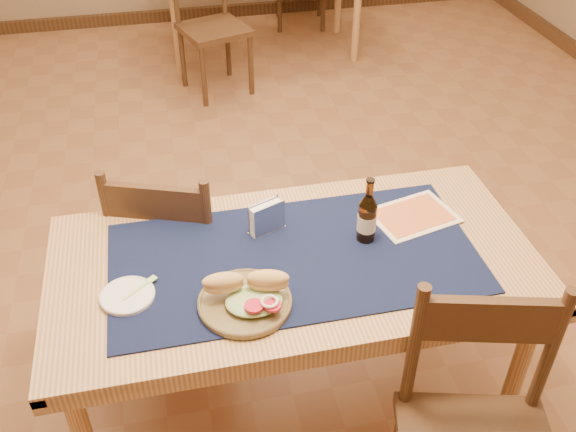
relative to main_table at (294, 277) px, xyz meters
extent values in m
cube|color=#8F623E|center=(0.00, 0.80, -0.68)|extent=(6.00, 7.00, 0.02)
cylinder|color=tan|center=(0.72, -0.32, -0.31)|extent=(0.06, 0.06, 0.71)
cylinder|color=tan|center=(-0.72, 0.32, -0.31)|extent=(0.06, 0.06, 0.71)
cylinder|color=tan|center=(0.72, 0.32, -0.31)|extent=(0.06, 0.06, 0.71)
cube|color=tan|center=(0.00, 0.00, 0.06)|extent=(1.60, 0.80, 0.04)
cube|color=#0E1333|center=(0.00, 0.00, 0.09)|extent=(1.20, 0.60, 0.01)
cube|color=#452B18|center=(0.00, 4.27, -0.62)|extent=(6.00, 0.06, 0.10)
cylinder|color=tan|center=(-0.19, 3.14, -0.31)|extent=(0.06, 0.06, 0.71)
cylinder|color=tan|center=(1.19, 3.08, -0.31)|extent=(0.06, 0.06, 0.71)
cylinder|color=tan|center=(-0.16, 3.75, -0.31)|extent=(0.06, 0.06, 0.71)
cylinder|color=#452B18|center=(-0.13, 0.60, -0.44)|extent=(0.04, 0.04, 0.46)
cylinder|color=#452B18|center=(-0.47, 0.73, -0.44)|extent=(0.04, 0.04, 0.46)
cylinder|color=#452B18|center=(-0.25, 0.26, -0.44)|extent=(0.04, 0.04, 0.46)
cylinder|color=#452B18|center=(-0.60, 0.39, -0.44)|extent=(0.04, 0.04, 0.46)
cube|color=#452B18|center=(-0.36, 0.50, -0.21)|extent=(0.55, 0.55, 0.04)
cube|color=#452B18|center=(-0.43, 0.31, 0.15)|extent=(0.35, 0.16, 0.14)
cylinder|color=#452B18|center=(-0.26, 0.25, 0.02)|extent=(0.04, 0.04, 0.47)
cylinder|color=#452B18|center=(-0.60, 0.38, 0.02)|extent=(0.04, 0.04, 0.47)
cube|color=#452B18|center=(0.44, -0.48, 0.19)|extent=(0.38, 0.13, 0.15)
cylinder|color=#452B18|center=(0.25, -0.43, 0.06)|extent=(0.04, 0.04, 0.49)
cylinder|color=#452B18|center=(0.63, -0.53, 0.06)|extent=(0.04, 0.04, 0.49)
cylinder|color=#452B18|center=(-0.06, 2.56, -0.44)|extent=(0.04, 0.04, 0.46)
cylinder|color=#452B18|center=(0.29, 2.68, -0.44)|extent=(0.04, 0.04, 0.46)
cylinder|color=#452B18|center=(-0.18, 2.91, -0.44)|extent=(0.04, 0.04, 0.46)
cylinder|color=#452B18|center=(0.17, 3.03, -0.44)|extent=(0.04, 0.04, 0.46)
cube|color=#452B18|center=(0.06, 2.79, -0.21)|extent=(0.54, 0.54, 0.04)
cylinder|color=#452B18|center=(1.10, 3.74, -0.43)|extent=(0.04, 0.04, 0.47)
cylinder|color=#452B18|center=(0.73, 3.80, -0.43)|extent=(0.04, 0.04, 0.47)
cylinder|color=brown|center=(-0.19, -0.18, 0.10)|extent=(0.29, 0.29, 0.02)
torus|color=brown|center=(-0.19, -0.18, 0.10)|extent=(0.29, 0.29, 0.01)
ellipsoid|color=#AACA8B|center=(-0.17, -0.20, 0.12)|extent=(0.17, 0.14, 0.03)
ellipsoid|color=tan|center=(-0.25, -0.15, 0.16)|extent=(0.12, 0.06, 0.07)
ellipsoid|color=tan|center=(-0.12, -0.17, 0.16)|extent=(0.13, 0.08, 0.07)
cylinder|color=red|center=(-0.18, -0.24, 0.14)|extent=(0.06, 0.06, 0.01)
cylinder|color=red|center=(-0.12, -0.25, 0.14)|extent=(0.05, 0.05, 0.01)
torus|color=white|center=(-0.13, -0.24, 0.15)|extent=(0.05, 0.05, 0.01)
cylinder|color=white|center=(-0.54, -0.07, 0.09)|extent=(0.17, 0.17, 0.01)
torus|color=white|center=(-0.54, -0.07, 0.10)|extent=(0.17, 0.17, 0.01)
cube|color=#A9E980|center=(-0.51, -0.06, 0.10)|extent=(0.08, 0.07, 0.00)
cube|color=#A9E980|center=(-0.46, -0.02, 0.10)|extent=(0.04, 0.04, 0.00)
cylinder|color=#46280C|center=(0.26, 0.04, 0.16)|extent=(0.06, 0.06, 0.14)
cone|color=#46280C|center=(0.26, 0.04, 0.25)|extent=(0.06, 0.06, 0.04)
cylinder|color=#46280C|center=(0.26, 0.04, 0.29)|extent=(0.02, 0.02, 0.06)
cylinder|color=#46280C|center=(0.26, 0.04, 0.33)|extent=(0.03, 0.03, 0.01)
cylinder|color=beige|center=(0.26, 0.04, 0.16)|extent=(0.06, 0.06, 0.06)
cube|color=silver|center=(-0.06, 0.16, 0.09)|extent=(0.14, 0.09, 0.00)
cube|color=silver|center=(-0.05, 0.14, 0.15)|extent=(0.11, 0.05, 0.11)
cube|color=silver|center=(-0.07, 0.18, 0.15)|extent=(0.11, 0.05, 0.11)
cube|color=white|center=(-0.06, 0.16, 0.14)|extent=(0.12, 0.07, 0.10)
cube|color=#45AFDF|center=(-0.06, 0.14, 0.15)|extent=(0.08, 0.03, 0.04)
cube|color=beige|center=(0.46, 0.12, 0.09)|extent=(0.33, 0.27, 0.00)
cube|color=#C66433|center=(0.46, 0.12, 0.09)|extent=(0.28, 0.23, 0.00)
camera|label=1|loc=(-0.36, -1.55, 1.48)|focal=40.00mm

